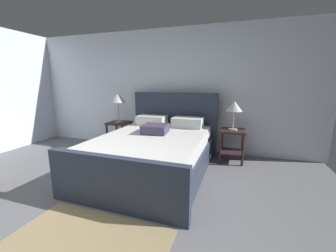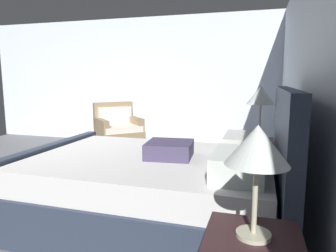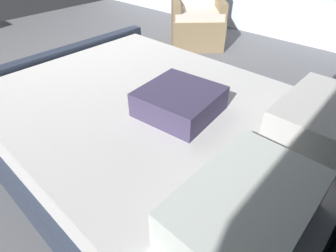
# 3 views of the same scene
# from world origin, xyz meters

# --- Properties ---
(ground_plane) EXTENTS (6.21, 6.19, 0.02)m
(ground_plane) POSITION_xyz_m (0.00, 0.00, -0.01)
(ground_plane) COLOR slate
(bed) EXTENTS (1.79, 2.38, 1.25)m
(bed) POSITION_xyz_m (0.29, 1.84, 0.35)
(bed) COLOR #2B3446
(bed) RESTS_ON ground
(armchair) EXTENTS (1.03, 1.02, 0.90)m
(armchair) POSITION_xyz_m (-2.08, 0.31, 0.35)
(armchair) COLOR #8C7453
(armchair) RESTS_ON ground
(area_rug) EXTENTS (1.51, 0.96, 0.01)m
(area_rug) POSITION_xyz_m (0.29, 0.07, 0.01)
(area_rug) COLOR #94815B
(area_rug) RESTS_ON ground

